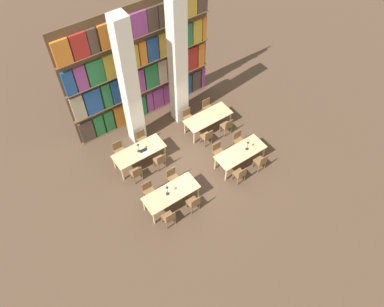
% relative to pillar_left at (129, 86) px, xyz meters
% --- Properties ---
extents(ground_plane, '(40.00, 40.00, 0.00)m').
position_rel_pillar_left_xyz_m(ground_plane, '(1.12, -2.49, -3.00)').
color(ground_plane, '#4C3828').
extents(bookshelf_bank, '(6.74, 0.35, 5.50)m').
position_rel_pillar_left_xyz_m(bookshelf_bank, '(1.12, 1.11, -0.39)').
color(bookshelf_bank, brown).
rests_on(bookshelf_bank, ground_plane).
extents(pillar_left, '(0.60, 0.60, 6.00)m').
position_rel_pillar_left_xyz_m(pillar_left, '(0.00, 0.00, 0.00)').
color(pillar_left, silver).
rests_on(pillar_left, ground_plane).
extents(pillar_center, '(0.60, 0.60, 6.00)m').
position_rel_pillar_left_xyz_m(pillar_center, '(2.25, 0.00, 0.00)').
color(pillar_center, silver).
rests_on(pillar_center, ground_plane).
extents(reading_table_0, '(2.17, 0.88, 0.76)m').
position_rel_pillar_left_xyz_m(reading_table_0, '(-0.63, -3.74, -2.32)').
color(reading_table_0, tan).
rests_on(reading_table_0, ground_plane).
extents(chair_0, '(0.42, 0.40, 0.90)m').
position_rel_pillar_left_xyz_m(chair_0, '(-1.20, -4.46, -2.51)').
color(chair_0, brown).
rests_on(chair_0, ground_plane).
extents(chair_1, '(0.42, 0.40, 0.90)m').
position_rel_pillar_left_xyz_m(chair_1, '(-1.20, -3.02, -2.51)').
color(chair_1, brown).
rests_on(chair_1, ground_plane).
extents(chair_2, '(0.42, 0.40, 0.90)m').
position_rel_pillar_left_xyz_m(chair_2, '(-0.09, -4.46, -2.51)').
color(chair_2, brown).
rests_on(chair_2, ground_plane).
extents(chair_3, '(0.42, 0.40, 0.90)m').
position_rel_pillar_left_xyz_m(chair_3, '(-0.09, -3.02, -2.51)').
color(chair_3, brown).
rests_on(chair_3, ground_plane).
extents(desk_lamp_0, '(0.14, 0.14, 0.49)m').
position_rel_pillar_left_xyz_m(desk_lamp_0, '(-0.77, -3.72, -1.91)').
color(desk_lamp_0, '#232328').
rests_on(desk_lamp_0, reading_table_0).
extents(reading_table_1, '(2.17, 0.88, 0.76)m').
position_rel_pillar_left_xyz_m(reading_table_1, '(2.77, -3.72, -2.32)').
color(reading_table_1, tan).
rests_on(reading_table_1, ground_plane).
extents(chair_4, '(0.42, 0.40, 0.90)m').
position_rel_pillar_left_xyz_m(chair_4, '(2.18, -4.44, -2.51)').
color(chair_4, brown).
rests_on(chair_4, ground_plane).
extents(chair_5, '(0.42, 0.40, 0.90)m').
position_rel_pillar_left_xyz_m(chair_5, '(2.18, -2.99, -2.51)').
color(chair_5, brown).
rests_on(chair_5, ground_plane).
extents(chair_6, '(0.42, 0.40, 0.90)m').
position_rel_pillar_left_xyz_m(chair_6, '(3.28, -4.44, -2.51)').
color(chair_6, brown).
rests_on(chair_6, ground_plane).
extents(chair_7, '(0.42, 0.40, 0.90)m').
position_rel_pillar_left_xyz_m(chair_7, '(3.28, -2.99, -2.51)').
color(chair_7, brown).
rests_on(chair_7, ground_plane).
extents(desk_lamp_1, '(0.14, 0.14, 0.46)m').
position_rel_pillar_left_xyz_m(desk_lamp_1, '(3.07, -3.76, -1.93)').
color(desk_lamp_1, '#232328').
rests_on(desk_lamp_1, reading_table_1).
extents(reading_table_2, '(2.17, 0.88, 0.76)m').
position_rel_pillar_left_xyz_m(reading_table_2, '(-0.61, -1.30, -2.32)').
color(reading_table_2, tan).
rests_on(reading_table_2, ground_plane).
extents(chair_8, '(0.42, 0.40, 0.90)m').
position_rel_pillar_left_xyz_m(chair_8, '(-1.17, -2.02, -2.51)').
color(chair_8, brown).
rests_on(chair_8, ground_plane).
extents(chair_9, '(0.42, 0.40, 0.90)m').
position_rel_pillar_left_xyz_m(chair_9, '(-1.17, -0.58, -2.51)').
color(chair_9, brown).
rests_on(chair_9, ground_plane).
extents(chair_10, '(0.42, 0.40, 0.90)m').
position_rel_pillar_left_xyz_m(chair_10, '(-0.06, -2.02, -2.51)').
color(chair_10, brown).
rests_on(chair_10, ground_plane).
extents(chair_11, '(0.42, 0.40, 0.90)m').
position_rel_pillar_left_xyz_m(chair_11, '(-0.06, -0.58, -2.51)').
color(chair_11, brown).
rests_on(chair_11, ground_plane).
extents(desk_lamp_2, '(0.14, 0.14, 0.47)m').
position_rel_pillar_left_xyz_m(desk_lamp_2, '(-0.61, -1.32, -1.92)').
color(desk_lamp_2, '#232328').
rests_on(desk_lamp_2, reading_table_2).
extents(laptop, '(0.32, 0.22, 0.21)m').
position_rel_pillar_left_xyz_m(laptop, '(-0.47, -1.55, -2.20)').
color(laptop, silver).
rests_on(laptop, reading_table_2).
extents(reading_table_3, '(2.17, 0.88, 0.76)m').
position_rel_pillar_left_xyz_m(reading_table_3, '(2.86, -1.36, -2.32)').
color(reading_table_3, tan).
rests_on(reading_table_3, ground_plane).
extents(chair_12, '(0.42, 0.40, 0.90)m').
position_rel_pillar_left_xyz_m(chair_12, '(2.28, -2.08, -2.51)').
color(chair_12, brown).
rests_on(chair_12, ground_plane).
extents(chair_13, '(0.42, 0.40, 0.90)m').
position_rel_pillar_left_xyz_m(chair_13, '(2.28, -0.64, -2.51)').
color(chair_13, brown).
rests_on(chair_13, ground_plane).
extents(chair_14, '(0.42, 0.40, 0.90)m').
position_rel_pillar_left_xyz_m(chair_14, '(3.37, -2.08, -2.51)').
color(chair_14, brown).
rests_on(chair_14, ground_plane).
extents(chair_15, '(0.42, 0.40, 0.90)m').
position_rel_pillar_left_xyz_m(chair_15, '(3.37, -0.64, -2.51)').
color(chair_15, brown).
rests_on(chair_15, ground_plane).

